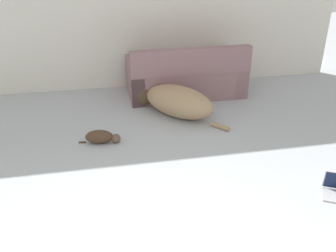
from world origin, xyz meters
The scene contains 4 objects.
wall_back centered at (0.00, 4.53, 1.25)m, with size 7.67×0.06×2.50m.
couch centered at (1.14, 3.97, 0.28)m, with size 1.81×0.87×0.83m.
dog centered at (0.82, 3.25, 0.21)m, with size 1.19×1.29×0.43m.
cat centered at (-0.24, 2.62, 0.08)m, with size 0.52×0.22×0.17m.
Camera 1 is at (-0.20, -1.46, 2.27)m, focal length 40.00 mm.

